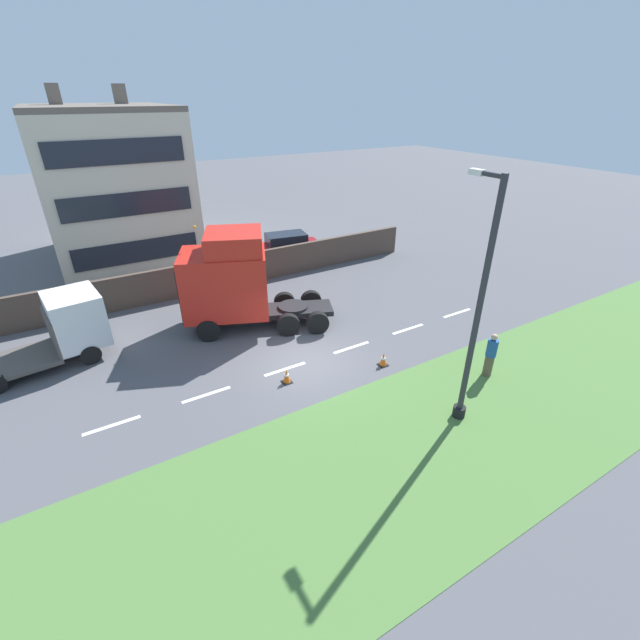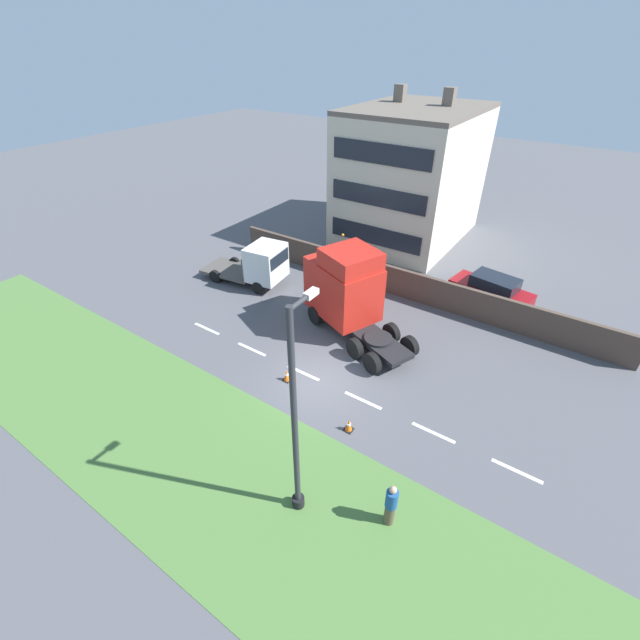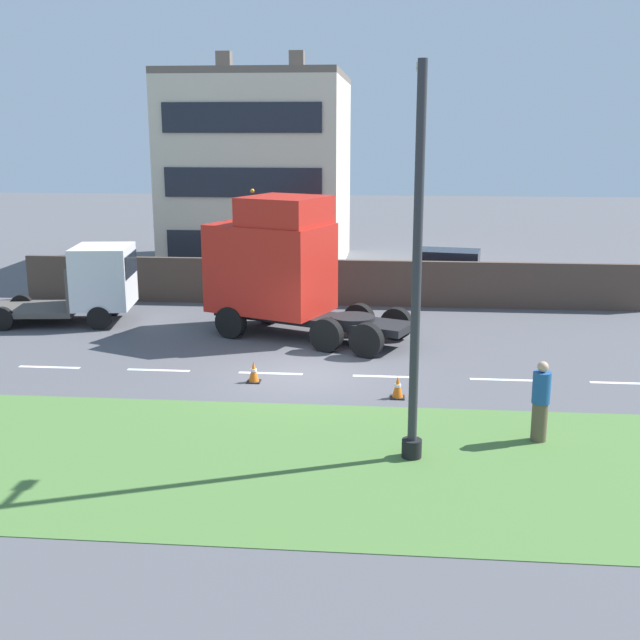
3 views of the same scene
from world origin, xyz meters
name	(u,v)px [view 3 (image 3 of 3)]	position (x,y,z in m)	size (l,w,h in m)	color
ground_plane	(303,374)	(0.00, 0.00, 0.00)	(120.00, 120.00, 0.00)	#515156
grass_verge	(270,461)	(-6.00, 0.00, 0.01)	(7.00, 44.00, 0.01)	#4C7538
lane_markings	(328,375)	(0.00, -0.70, 0.00)	(0.16, 17.80, 0.00)	white
boundary_wall	(329,282)	(9.00, 0.00, 0.88)	(0.25, 24.00, 1.76)	#4C3D33
building_block	(263,172)	(17.71, 3.93, 4.58)	(10.51, 7.88, 10.24)	beige
lorry_cab	(278,266)	(4.37, 1.29, 2.28)	(4.84, 6.92, 4.68)	black
flatbed_truck	(91,283)	(5.38, 8.02, 1.42)	(2.94, 5.68, 2.70)	silver
parked_car	(445,274)	(10.74, -4.53, 0.95)	(2.50, 4.68, 1.94)	maroon
lamp_post	(416,288)	(-5.48, -2.91, 3.59)	(1.33, 0.42, 7.94)	black
pedestrian	(541,402)	(-4.36, -5.69, 0.89)	(0.39, 0.39, 1.81)	brown
traffic_cone_lead	(398,387)	(-1.77, -2.63, 0.28)	(0.36, 0.36, 0.58)	black
traffic_cone_trailing	(254,372)	(-0.82, 1.23, 0.28)	(0.36, 0.36, 0.58)	black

